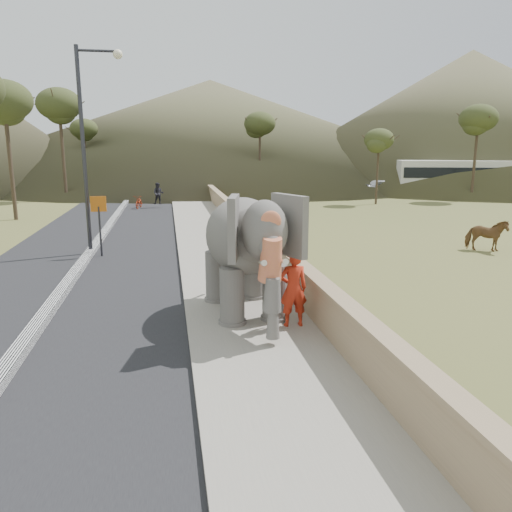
{
  "coord_description": "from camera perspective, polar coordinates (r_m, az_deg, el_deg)",
  "views": [
    {
      "loc": [
        -1.84,
        -7.75,
        4.26
      ],
      "look_at": [
        0.2,
        3.77,
        1.7
      ],
      "focal_mm": 35.0,
      "sensor_mm": 36.0,
      "label": 1
    }
  ],
  "objects": [
    {
      "name": "lamppost",
      "position": [
        20.9,
        -18.4,
        13.42
      ],
      "size": [
        1.76,
        0.36,
        8.0
      ],
      "color": "#303136",
      "rests_on": "ground"
    },
    {
      "name": "bus_white",
      "position": [
        48.02,
        22.48,
        8.2
      ],
      "size": [
        11.26,
        5.42,
        3.1
      ],
      "primitive_type": "cube",
      "rotation": [
        0.0,
        0.0,
        1.29
      ],
      "color": "silver",
      "rests_on": "ground"
    },
    {
      "name": "median",
      "position": [
        18.5,
        -19.61,
        -1.34
      ],
      "size": [
        0.35,
        120.0,
        0.22
      ],
      "primitive_type": "cube",
      "color": "black",
      "rests_on": "ground"
    },
    {
      "name": "road",
      "position": [
        18.53,
        -19.59,
        -1.63
      ],
      "size": [
        7.0,
        120.0,
        0.03
      ],
      "primitive_type": "cube",
      "color": "black",
      "rests_on": "ground"
    },
    {
      "name": "trees",
      "position": [
        35.25,
        -4.88,
        11.85
      ],
      "size": [
        47.29,
        42.78,
        9.05
      ],
      "color": "#473828",
      "rests_on": "ground"
    },
    {
      "name": "elephant_and_man",
      "position": [
        12.58,
        -1.33,
        0.42
      ],
      "size": [
        2.53,
        4.38,
        3.04
      ],
      "color": "slate",
      "rests_on": "ground"
    },
    {
      "name": "distant_car",
      "position": [
        47.02,
        14.53,
        7.65
      ],
      "size": [
        4.31,
        1.91,
        1.44
      ],
      "primitive_type": "imported",
      "rotation": [
        0.0,
        0.0,
        1.62
      ],
      "color": "#B1B2B8",
      "rests_on": "ground"
    },
    {
      "name": "ground",
      "position": [
        9.04,
        3.04,
        -15.81
      ],
      "size": [
        160.0,
        160.0,
        0.0
      ],
      "primitive_type": "plane",
      "color": "olive",
      "rests_on": "ground"
    },
    {
      "name": "hill_far",
      "position": [
        78.1,
        -5.18,
        14.32
      ],
      "size": [
        80.0,
        80.0,
        14.0
      ],
      "primitive_type": "cone",
      "color": "brown",
      "rests_on": "ground"
    },
    {
      "name": "parapet",
      "position": [
        18.47,
        1.05,
        0.76
      ],
      "size": [
        0.3,
        120.0,
        1.1
      ],
      "primitive_type": "cube",
      "color": "tan",
      "rests_on": "ground"
    },
    {
      "name": "walkway",
      "position": [
        18.33,
        -4.02,
        -0.88
      ],
      "size": [
        3.0,
        120.0,
        0.15
      ],
      "primitive_type": "cube",
      "color": "#9E9687",
      "rests_on": "ground"
    },
    {
      "name": "motorcyclist",
      "position": [
        36.36,
        -12.33,
        6.45
      ],
      "size": [
        2.21,
        1.79,
        1.8
      ],
      "color": "maroon",
      "rests_on": "ground"
    },
    {
      "name": "cow",
      "position": [
        22.81,
        24.82,
        2.16
      ],
      "size": [
        1.75,
        1.4,
        1.35
      ],
      "primitive_type": "imported",
      "rotation": [
        0.0,
        0.0,
        1.07
      ],
      "color": "brown",
      "rests_on": "ground"
    },
    {
      "name": "signboard",
      "position": [
        20.44,
        -17.49,
        4.42
      ],
      "size": [
        0.6,
        0.08,
        2.4
      ],
      "color": "#2D2D33",
      "rests_on": "ground"
    },
    {
      "name": "hill_right",
      "position": [
        70.83,
        23.03,
        14.44
      ],
      "size": [
        56.0,
        56.0,
        16.0
      ],
      "primitive_type": "cone",
      "color": "brown",
      "rests_on": "ground"
    }
  ]
}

